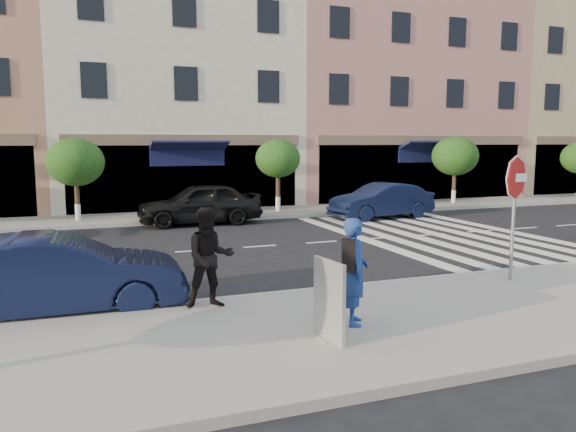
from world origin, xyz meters
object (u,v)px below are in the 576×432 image
at_px(photographer, 355,271).
at_px(car_far_right, 381,201).
at_px(poster_board, 329,301).
at_px(walker, 210,258).
at_px(car_far_mid, 200,204).
at_px(car_near_mid, 60,275).
at_px(stop_sign, 515,190).

height_order(photographer, car_far_right, photographer).
distance_m(photographer, poster_board, 0.93).
bearing_deg(poster_board, photographer, 30.51).
bearing_deg(walker, car_far_mid, 82.60).
height_order(walker, car_near_mid, walker).
relative_size(photographer, car_far_right, 0.40).
height_order(poster_board, car_far_right, car_far_right).
bearing_deg(car_far_right, walker, -49.43).
bearing_deg(car_near_mid, car_far_mid, -23.21).
relative_size(poster_board, car_near_mid, 0.28).
height_order(poster_board, car_far_mid, car_far_mid).
bearing_deg(photographer, poster_board, 151.83).
xyz_separation_m(car_near_mid, car_far_right, (11.86, 9.16, -0.01)).
xyz_separation_m(photographer, car_near_mid, (-4.47, 2.74, -0.29)).
relative_size(car_far_mid, car_far_right, 1.06).
relative_size(photographer, poster_board, 1.43).
relative_size(stop_sign, car_near_mid, 0.60).
bearing_deg(car_far_right, car_far_mid, -104.17).
bearing_deg(car_far_right, photographer, -38.62).
height_order(photographer, walker, walker).
height_order(photographer, car_near_mid, photographer).
xyz_separation_m(photographer, car_far_mid, (0.17, 12.84, -0.24)).
xyz_separation_m(poster_board, car_far_right, (8.09, 12.45, -0.03)).
relative_size(stop_sign, photographer, 1.53).
xyz_separation_m(photographer, poster_board, (-0.70, -0.55, -0.28)).
height_order(walker, car_far_right, walker).
bearing_deg(photographer, car_far_mid, 23.24).
distance_m(car_near_mid, car_far_right, 14.98).
bearing_deg(photographer, car_far_right, -7.85).
distance_m(poster_board, car_far_mid, 13.41).
bearing_deg(car_near_mid, poster_board, -129.68).
height_order(car_near_mid, car_far_mid, car_far_mid).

